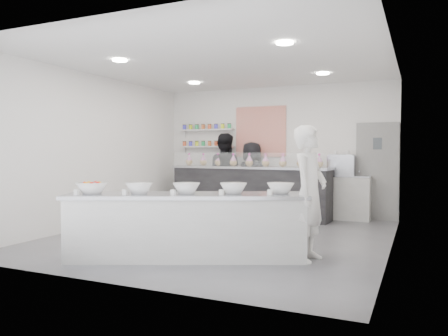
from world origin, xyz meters
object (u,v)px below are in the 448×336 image
(espresso_ledge, at_px, (340,197))
(woman_prep, at_px, (309,193))
(espresso_machine, at_px, (342,165))
(prep_counter, at_px, (186,226))
(staff_left, at_px, (224,173))
(staff_right, at_px, (252,178))
(back_bar, at_px, (249,192))

(espresso_ledge, bearing_deg, woman_prep, -86.68)
(espresso_machine, bearing_deg, prep_counter, -107.31)
(espresso_machine, distance_m, staff_left, 2.75)
(staff_left, height_order, staff_right, staff_left)
(staff_left, bearing_deg, staff_right, 168.31)
(back_bar, bearing_deg, staff_left, 162.09)
(staff_left, bearing_deg, espresso_machine, 172.08)
(espresso_ledge, height_order, espresso_machine, espresso_machine)
(staff_right, bearing_deg, prep_counter, 105.58)
(prep_counter, height_order, espresso_ledge, espresso_ledge)
(espresso_machine, xyz_separation_m, woman_prep, (0.19, -3.83, -0.26))
(espresso_machine, bearing_deg, woman_prep, -87.13)
(prep_counter, bearing_deg, staff_right, 74.15)
(espresso_machine, bearing_deg, back_bar, -166.07)
(espresso_ledge, distance_m, staff_left, 2.75)
(espresso_machine, height_order, staff_right, staff_right)
(espresso_ledge, bearing_deg, espresso_machine, 0.00)
(espresso_machine, relative_size, woman_prep, 0.31)
(prep_counter, distance_m, espresso_machine, 4.69)
(espresso_ledge, relative_size, espresso_machine, 2.27)
(back_bar, relative_size, espresso_machine, 6.49)
(staff_right, bearing_deg, back_bar, 106.44)
(staff_left, relative_size, staff_right, 1.12)
(back_bar, xyz_separation_m, staff_right, (-0.05, 0.31, 0.28))
(woman_prep, xyz_separation_m, staff_left, (-2.92, 3.65, 0.04))
(staff_left, bearing_deg, espresso_ledge, 172.13)
(prep_counter, distance_m, woman_prep, 1.75)
(back_bar, distance_m, woman_prep, 3.99)
(prep_counter, bearing_deg, staff_left, 83.39)
(prep_counter, bearing_deg, woman_prep, -3.37)
(prep_counter, xyz_separation_m, woman_prep, (1.57, 0.60, 0.47))
(prep_counter, relative_size, espresso_ledge, 2.56)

